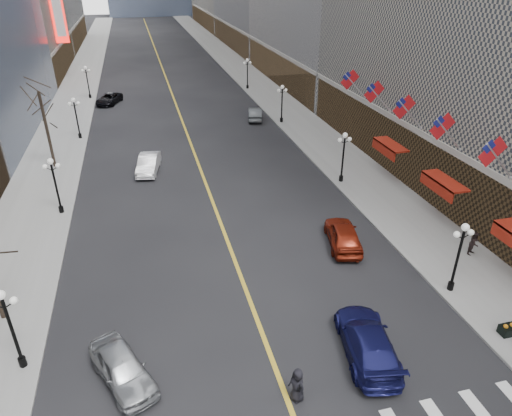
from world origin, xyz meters
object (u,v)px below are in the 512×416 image
streetlamp_east_2 (282,100)px  car_nb_near (122,368)px  streetlamp_east_0 (459,251)px  streetlamp_east_1 (344,152)px  streetlamp_west_2 (76,114)px  streetlamp_west_1 (55,180)px  streetlamp_east_3 (247,70)px  car_sb_near (367,341)px  streetlamp_west_3 (87,79)px  car_nb_mid (148,164)px  car_sb_mid (343,235)px  car_nb_far (109,99)px  car_sb_far (255,114)px  streetlamp_west_0 (9,322)px

streetlamp_east_2 → car_nb_near: 40.71m
streetlamp_east_0 → streetlamp_east_1: size_ratio=1.00×
streetlamp_west_2 → streetlamp_west_1: bearing=-90.0°
streetlamp_east_3 → car_sb_near: 55.78m
streetlamp_west_1 → streetlamp_east_1: bearing=0.0°
streetlamp_east_2 → streetlamp_west_3: bearing=142.7°
streetlamp_west_1 → streetlamp_west_3: same height
streetlamp_east_3 → car_nb_mid: (-16.56, -29.25, -2.10)m
car_nb_near → car_sb_mid: size_ratio=0.93×
streetlamp_east_1 → streetlamp_east_2: size_ratio=1.00×
car_sb_near → car_sb_mid: (2.99, 9.62, 0.02)m
car_nb_far → car_sb_near: car_sb_near is taller
car_nb_far → car_sb_far: car_sb_far is taller
car_nb_far → streetlamp_east_1: bearing=-36.6°
streetlamp_east_2 → streetlamp_west_3: 29.68m
streetlamp_west_0 → car_sb_near: bearing=-11.3°
car_sb_near → car_sb_far: size_ratio=1.23×
streetlamp_west_0 → car_sb_near: 16.93m
streetlamp_east_2 → car_nb_near: bearing=-117.7°
streetlamp_west_2 → car_sb_near: 40.82m
car_nb_far → car_sb_mid: car_sb_mid is taller
streetlamp_east_0 → streetlamp_west_0: (-23.60, 0.00, 0.00)m
streetlamp_east_2 → car_nb_far: (-20.80, 14.46, -2.19)m
streetlamp_west_2 → streetlamp_west_3: size_ratio=1.00×
streetlamp_west_0 → car_sb_mid: streetlamp_west_0 is taller
streetlamp_east_0 → car_nb_mid: (-16.56, 22.75, -2.10)m
streetlamp_west_3 → car_sb_near: 57.73m
car_nb_far → car_nb_near: bearing=-67.0°
streetlamp_east_2 → streetlamp_west_1: same height
streetlamp_west_1 → car_nb_near: 18.73m
streetlamp_east_3 → streetlamp_west_1: 43.05m
streetlamp_west_1 → streetlamp_east_2: bearing=37.3°
streetlamp_west_3 → car_sb_near: size_ratio=0.78×
streetlamp_east_3 → car_sb_mid: streetlamp_east_3 is taller
streetlamp_east_2 → streetlamp_west_0: 41.39m
car_sb_near → car_sb_far: bearing=-85.6°
car_nb_mid → car_nb_far: bearing=110.6°
streetlamp_west_0 → car_nb_mid: bearing=72.8°
streetlamp_west_0 → car_sb_mid: (19.47, 6.33, -2.05)m
streetlamp_east_2 → car_sb_mid: (-4.13, -27.67, -2.05)m
streetlamp_east_3 → car_nb_far: streetlamp_east_3 is taller
streetlamp_west_2 → car_nb_mid: streetlamp_west_2 is taller
streetlamp_east_2 → streetlamp_west_1: (-23.60, -18.00, 0.00)m
car_sb_near → car_sb_mid: 10.07m
streetlamp_east_2 → car_sb_near: bearing=-100.8°
streetlamp_west_0 → car_nb_near: 5.53m
streetlamp_east_0 → streetlamp_west_3: bearing=114.4°
car_nb_mid → streetlamp_east_3: bearing=71.7°
streetlamp_east_2 → streetlamp_east_0: bearing=-90.0°
streetlamp_east_3 → streetlamp_east_0: bearing=-90.0°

